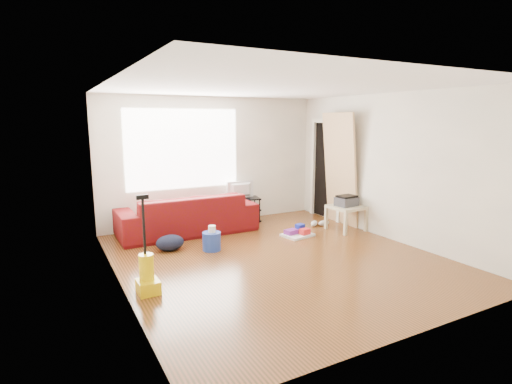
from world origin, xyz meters
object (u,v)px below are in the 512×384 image
sofa (188,233)px  bucket (212,250)px  vacuum (147,275)px  tv_stand (242,209)px  side_table (346,210)px  backpack (170,250)px  cleaning_tray (298,233)px

sofa → bucket: (0.01, -1.14, 0.00)m
sofa → vacuum: size_ratio=2.09×
tv_stand → side_table: bearing=-34.1°
tv_stand → backpack: size_ratio=1.74×
tv_stand → vacuum: size_ratio=0.66×
bucket → backpack: 0.66m
sofa → side_table: (2.69, -1.22, 0.39)m
sofa → tv_stand: bearing=-167.7°
tv_stand → backpack: (-1.81, -1.10, -0.26)m
tv_stand → backpack: 2.13m
bucket → side_table: bearing=-1.8°
bucket → cleaning_tray: 1.66m
bucket → cleaning_tray: cleaning_tray is taller
tv_stand → vacuum: (-2.50, -2.52, -0.04)m
sofa → bucket: bearing=90.5°
sofa → side_table: 2.98m
side_table → vacuum: 4.09m
bucket → cleaning_tray: bearing=0.6°
bucket → backpack: size_ratio=0.65×
side_table → sofa: bearing=155.5°
bucket → backpack: bearing=152.0°
cleaning_tray → vacuum: (-2.93, -1.13, 0.16)m
vacuum → backpack: bearing=63.2°
sofa → side_table: side_table is taller
sofa → bucket: size_ratio=8.46×
bucket → backpack: bucket is taller
bucket → cleaning_tray: (1.66, 0.02, 0.06)m
tv_stand → sofa: bearing=-156.0°
backpack → vacuum: size_ratio=0.38×
sofa → bucket: sofa is taller
sofa → cleaning_tray: 2.01m
sofa → backpack: sofa is taller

